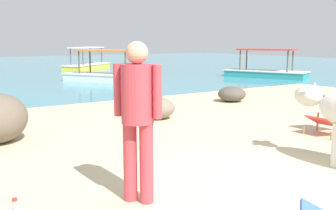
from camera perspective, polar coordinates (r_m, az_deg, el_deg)
The scene contains 8 objects.
sand_beach at distance 4.33m, azimuth 16.97°, elevation -13.13°, with size 18.00×14.00×0.04m, color #CCB78E.
deck_chair_far at distance 7.24m, azimuth 23.09°, elevation -1.04°, with size 0.80×0.59×0.68m.
person_standing at distance 3.76m, azimuth -4.57°, elevation -0.78°, with size 0.34×0.42×1.62m.
shore_rock_large at distance 10.41m, azimuth 9.52°, elevation 1.63°, with size 0.75×0.71×0.41m, color brown.
shore_rock_small at distance 8.00m, azimuth -1.77°, elevation -0.44°, with size 0.78×0.67×0.46m, color gray.
boat_yellow at distance 22.60m, azimuth -12.01°, elevation 5.90°, with size 3.57×3.22×1.29m.
boat_white at distance 15.76m, azimuth -9.08°, elevation 4.47°, with size 3.02×3.68×1.29m.
boat_teal at distance 17.83m, azimuth 14.37°, elevation 4.87°, with size 2.55×3.82×1.29m.
Camera 1 is at (-3.09, -2.56, 1.66)m, focal length 40.77 mm.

